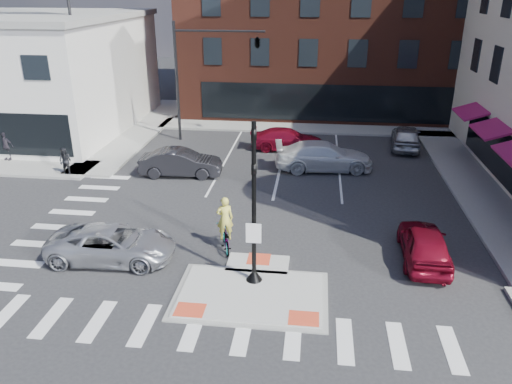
# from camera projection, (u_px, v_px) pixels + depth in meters

# --- Properties ---
(ground) EXTENTS (120.00, 120.00, 0.00)m
(ground) POSITION_uv_depth(u_px,v_px,m) (253.00, 288.00, 18.07)
(ground) COLOR #28282B
(ground) RESTS_ON ground
(refuge_island) EXTENTS (5.40, 4.65, 0.13)m
(refuge_island) POSITION_uv_depth(u_px,v_px,m) (252.00, 291.00, 17.81)
(refuge_island) COLOR gray
(refuge_island) RESTS_ON ground
(sidewalk_nw) EXTENTS (23.50, 20.50, 0.15)m
(sidewalk_nw) POSITION_uv_depth(u_px,v_px,m) (37.00, 145.00, 33.93)
(sidewalk_nw) COLOR gray
(sidewalk_nw) RESTS_ON ground
(sidewalk_e) EXTENTS (3.00, 24.00, 0.15)m
(sidewalk_e) POSITION_uv_depth(u_px,v_px,m) (482.00, 194.00, 25.98)
(sidewalk_e) COLOR gray
(sidewalk_e) RESTS_ON ground
(sidewalk_n) EXTENTS (26.00, 3.00, 0.15)m
(sidewalk_n) POSITION_uv_depth(u_px,v_px,m) (329.00, 128.00, 37.85)
(sidewalk_n) COLOR gray
(sidewalk_n) RESTS_ON ground
(building_n) EXTENTS (24.40, 18.40, 15.50)m
(building_n) POSITION_uv_depth(u_px,v_px,m) (332.00, 13.00, 44.03)
(building_n) COLOR #53241A
(building_n) RESTS_ON ground
(building_far_left) EXTENTS (10.00, 12.00, 10.00)m
(building_far_left) POSITION_uv_depth(u_px,v_px,m) (273.00, 28.00, 64.22)
(building_far_left) COLOR slate
(building_far_left) RESTS_ON ground
(building_far_right) EXTENTS (12.00, 12.00, 12.00)m
(building_far_right) POSITION_uv_depth(u_px,v_px,m) (375.00, 19.00, 64.21)
(building_far_right) COLOR brown
(building_far_right) RESTS_ON ground
(signal_pole) EXTENTS (0.60, 0.60, 5.98)m
(signal_pole) POSITION_uv_depth(u_px,v_px,m) (254.00, 225.00, 17.52)
(signal_pole) COLOR black
(signal_pole) RESTS_ON refuge_island
(mast_arm_signal) EXTENTS (6.10, 2.24, 8.00)m
(mast_arm_signal) POSITION_uv_depth(u_px,v_px,m) (235.00, 50.00, 32.56)
(mast_arm_signal) COLOR black
(mast_arm_signal) RESTS_ON ground
(silver_suv) EXTENTS (5.11, 2.52, 1.39)m
(silver_suv) POSITION_uv_depth(u_px,v_px,m) (112.00, 244.00, 19.72)
(silver_suv) COLOR #BBBCC3
(silver_suv) RESTS_ON ground
(red_sedan) EXTENTS (1.90, 4.38, 1.47)m
(red_sedan) POSITION_uv_depth(u_px,v_px,m) (424.00, 244.00, 19.65)
(red_sedan) COLOR maroon
(red_sedan) RESTS_ON ground
(white_pickup) EXTENTS (5.93, 2.99, 1.65)m
(white_pickup) POSITION_uv_depth(u_px,v_px,m) (324.00, 156.00, 29.37)
(white_pickup) COLOR silver
(white_pickup) RESTS_ON ground
(bg_car_dark) EXTENTS (4.75, 1.95, 1.53)m
(bg_car_dark) POSITION_uv_depth(u_px,v_px,m) (181.00, 163.00, 28.48)
(bg_car_dark) COLOR black
(bg_car_dark) RESTS_ON ground
(bg_car_silver) EXTENTS (2.41, 4.79, 1.57)m
(bg_car_silver) POSITION_uv_depth(u_px,v_px,m) (406.00, 137.00, 33.26)
(bg_car_silver) COLOR #A7AAAF
(bg_car_silver) RESTS_ON ground
(bg_car_red) EXTENTS (4.90, 2.18, 1.40)m
(bg_car_red) POSITION_uv_depth(u_px,v_px,m) (287.00, 139.00, 33.02)
(bg_car_red) COLOR maroon
(bg_car_red) RESTS_ON ground
(cyclist) EXTENTS (1.15, 1.97, 2.33)m
(cyclist) POSITION_uv_depth(u_px,v_px,m) (225.00, 232.00, 20.50)
(cyclist) COLOR #3F3F44
(cyclist) RESTS_ON ground
(pedestrian_a) EXTENTS (0.81, 0.66, 1.55)m
(pedestrian_a) POSITION_uv_depth(u_px,v_px,m) (65.00, 161.00, 28.22)
(pedestrian_a) COLOR black
(pedestrian_a) RESTS_ON sidewalk_nw
(pedestrian_b) EXTENTS (1.08, 0.55, 1.76)m
(pedestrian_b) POSITION_uv_depth(u_px,v_px,m) (6.00, 146.00, 30.55)
(pedestrian_b) COLOR #302B34
(pedestrian_b) RESTS_ON sidewalk_nw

